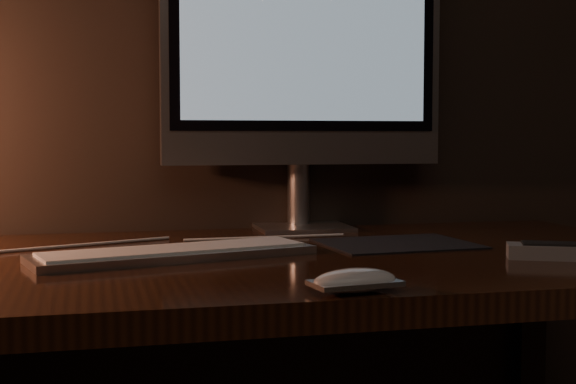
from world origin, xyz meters
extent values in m
cube|color=#32170B|center=(0.00, 1.85, 0.73)|extent=(1.60, 0.75, 0.04)
cube|color=black|center=(0.00, 2.20, 0.45)|extent=(1.48, 0.02, 0.51)
cube|color=silver|center=(0.23, 2.19, 0.75)|extent=(0.19, 0.17, 0.01)
cylinder|color=silver|center=(0.23, 2.22, 0.82)|extent=(0.05, 0.05, 0.13)
cube|color=silver|center=(0.23, 2.18, 1.12)|extent=(0.58, 0.05, 0.47)
cube|color=black|center=(0.23, 2.16, 1.15)|extent=(0.55, 0.01, 0.40)
cube|color=#8EACC2|center=(0.23, 2.16, 1.15)|extent=(0.51, 0.01, 0.36)
cube|color=silver|center=(-0.07, 1.86, 0.76)|extent=(0.47, 0.23, 0.02)
cube|color=black|center=(0.33, 1.92, 0.75)|extent=(0.27, 0.23, 0.00)
ellipsoid|color=white|center=(0.12, 1.52, 0.76)|extent=(0.12, 0.07, 0.02)
cylinder|color=white|center=(-0.04, 2.03, 0.75)|extent=(0.63, 0.11, 0.01)
camera|label=1|loc=(-0.19, 0.59, 0.94)|focal=50.00mm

